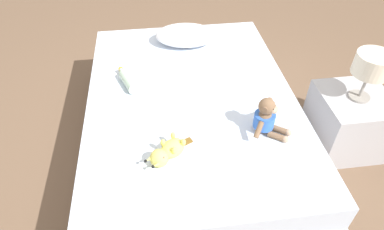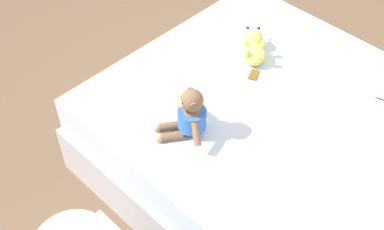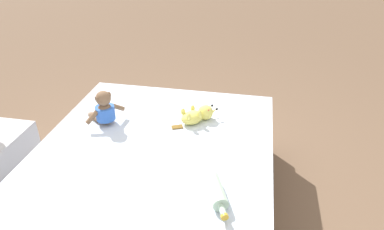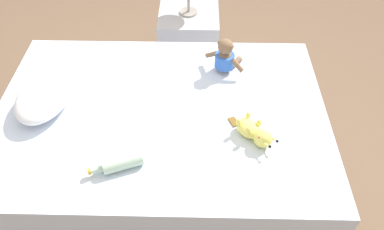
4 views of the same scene
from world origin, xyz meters
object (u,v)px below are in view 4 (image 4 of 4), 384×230
at_px(bed, 163,139).
at_px(pillow, 45,94).
at_px(plush_monkey, 226,57).
at_px(plush_yellow_creature, 255,132).
at_px(nightstand, 189,37).
at_px(glass_bottle, 121,163).

height_order(bed, pillow, pillow).
xyz_separation_m(plush_monkey, plush_yellow_creature, (-0.58, -0.14, -0.05)).
bearing_deg(pillow, nightstand, -36.25).
height_order(glass_bottle, nightstand, glass_bottle).
bearing_deg(nightstand, plush_monkey, -161.18).
relative_size(plush_yellow_creature, nightstand, 0.59).
relative_size(bed, plush_yellow_creature, 7.00).
bearing_deg(bed, nightstand, -6.68).
height_order(plush_yellow_creature, nightstand, plush_yellow_creature).
height_order(plush_yellow_creature, glass_bottle, plush_yellow_creature).
height_order(pillow, glass_bottle, pillow).
bearing_deg(plush_monkey, bed, 134.94).
xyz_separation_m(plush_yellow_creature, nightstand, (1.33, 0.39, -0.31)).
distance_m(bed, plush_monkey, 0.65).
xyz_separation_m(pillow, plush_monkey, (0.34, -1.05, 0.02)).
bearing_deg(bed, plush_yellow_creature, -110.93).
bearing_deg(glass_bottle, bed, -21.50).
distance_m(bed, pillow, 0.74).
xyz_separation_m(plush_yellow_creature, glass_bottle, (-0.21, 0.68, -0.01)).
distance_m(pillow, nightstand, 1.39).
bearing_deg(plush_monkey, pillow, 108.03).
bearing_deg(pillow, glass_bottle, -132.12).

